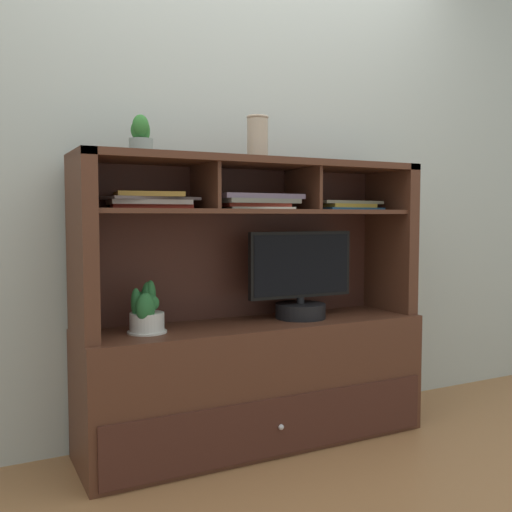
# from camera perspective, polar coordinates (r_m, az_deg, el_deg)

# --- Properties ---
(floor_plane) EXTENTS (6.00, 6.00, 0.02)m
(floor_plane) POSITION_cam_1_polar(r_m,az_deg,el_deg) (2.81, 0.00, -17.95)
(floor_plane) COLOR #99693F
(floor_plane) RESTS_ON ground
(back_wall) EXTENTS (6.00, 0.02, 2.80)m
(back_wall) POSITION_cam_1_polar(r_m,az_deg,el_deg) (2.86, -2.30, 11.20)
(back_wall) COLOR #AFB8B2
(back_wall) RESTS_ON ground
(media_console) EXTENTS (1.59, 0.46, 1.29)m
(media_console) POSITION_cam_1_polar(r_m,az_deg,el_deg) (2.69, -0.06, -9.63)
(media_console) COLOR #4E2B1C
(media_console) RESTS_ON ground
(tv_monitor) EXTENTS (0.54, 0.24, 0.41)m
(tv_monitor) POSITION_cam_1_polar(r_m,az_deg,el_deg) (2.74, 4.42, -2.72)
(tv_monitor) COLOR black
(tv_monitor) RESTS_ON media_console
(potted_orchid) EXTENTS (0.16, 0.16, 0.22)m
(potted_orchid) POSITION_cam_1_polar(r_m,az_deg,el_deg) (2.43, -10.71, -5.53)
(potted_orchid) COLOR silver
(potted_orchid) RESTS_ON media_console
(magazine_stack_left) EXTENTS (0.40, 0.23, 0.04)m
(magazine_stack_left) POSITION_cam_1_polar(r_m,az_deg,el_deg) (2.90, 8.75, 4.94)
(magazine_stack_left) COLOR #265786
(magazine_stack_left) RESTS_ON media_console
(magazine_stack_centre) EXTENTS (0.39, 0.26, 0.07)m
(magazine_stack_centre) POSITION_cam_1_polar(r_m,az_deg,el_deg) (2.47, -10.42, 5.42)
(magazine_stack_centre) COLOR #AD2F21
(magazine_stack_centre) RESTS_ON media_console
(magazine_stack_right) EXTENTS (0.40, 0.23, 0.07)m
(magazine_stack_right) POSITION_cam_1_polar(r_m,az_deg,el_deg) (2.58, 0.06, 5.41)
(magazine_stack_right) COLOR beige
(magazine_stack_right) RESTS_ON media_console
(potted_succulent) EXTENTS (0.11, 0.11, 0.16)m
(potted_succulent) POSITION_cam_1_polar(r_m,az_deg,el_deg) (2.46, -11.25, 11.37)
(potted_succulent) COLOR gray
(potted_succulent) RESTS_ON media_console
(ceramic_vase) EXTENTS (0.10, 0.10, 0.19)m
(ceramic_vase) POSITION_cam_1_polar(r_m,az_deg,el_deg) (2.62, 0.16, 11.58)
(ceramic_vase) COLOR tan
(ceramic_vase) RESTS_ON media_console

